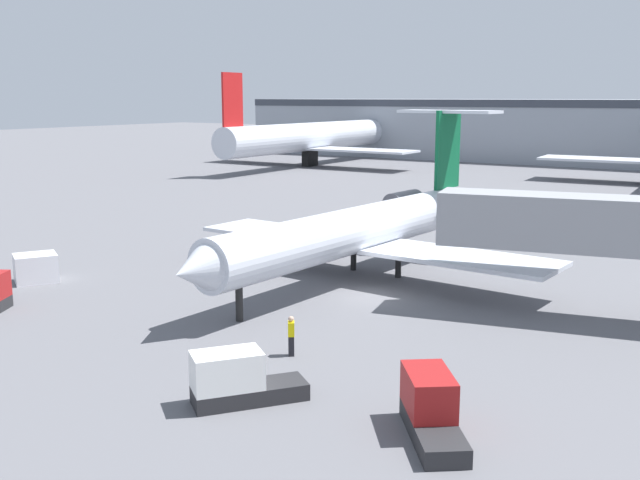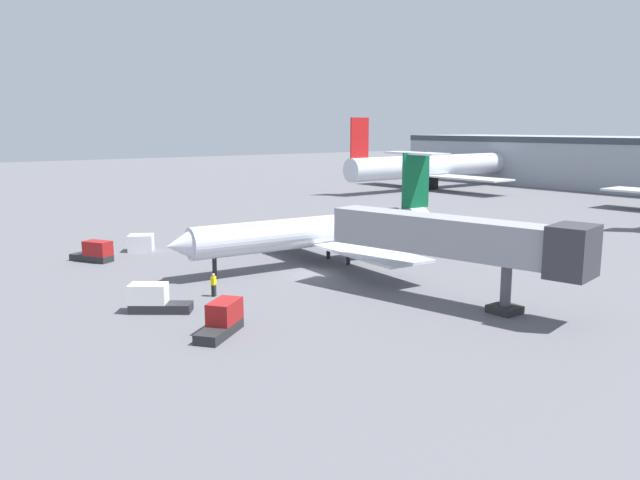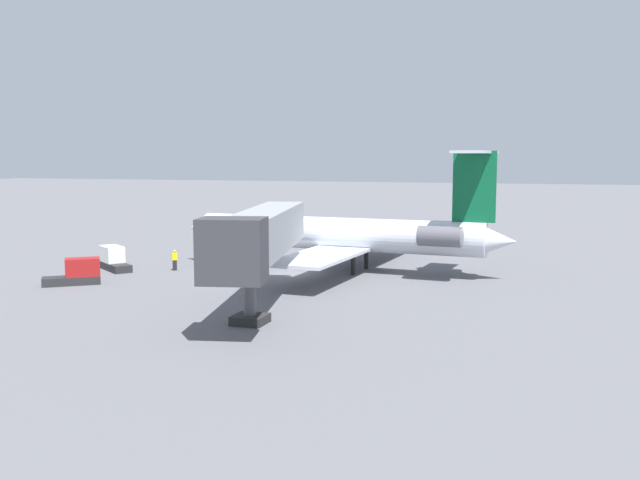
{
  "view_description": "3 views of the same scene",
  "coord_description": "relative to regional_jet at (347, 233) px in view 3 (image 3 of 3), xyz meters",
  "views": [
    {
      "loc": [
        18.36,
        -33.97,
        10.51
      ],
      "look_at": [
        -4.58,
        2.01,
        2.2
      ],
      "focal_mm": 41.27,
      "sensor_mm": 36.0,
      "label": 1
    },
    {
      "loc": [
        41.65,
        -30.65,
        11.98
      ],
      "look_at": [
        0.59,
        0.26,
        2.82
      ],
      "focal_mm": 35.55,
      "sensor_mm": 36.0,
      "label": 2
    },
    {
      "loc": [
        52.31,
        18.55,
        9.2
      ],
      "look_at": [
        -1.89,
        1.01,
        2.48
      ],
      "focal_mm": 39.78,
      "sensor_mm": 36.0,
      "label": 3
    }
  ],
  "objects": [
    {
      "name": "ground_plane",
      "position": [
        2.16,
        -3.24,
        -3.13
      ],
      "size": [
        400.0,
        400.0,
        0.1
      ],
      "primitive_type": "cube",
      "color": "#5B5B60"
    },
    {
      "name": "regional_jet",
      "position": [
        0.0,
        0.0,
        0.0
      ],
      "size": [
        23.14,
        28.12,
        9.64
      ],
      "color": "silver",
      "rests_on": "ground_plane"
    },
    {
      "name": "jet_bridge",
      "position": [
        16.24,
        -0.81,
        1.47
      ],
      "size": [
        18.93,
        6.75,
        6.23
      ],
      "color": "gray",
      "rests_on": "ground_plane"
    },
    {
      "name": "ground_crew_marshaller",
      "position": [
        3.96,
        -13.46,
        -2.22
      ],
      "size": [
        0.44,
        0.48,
        1.69
      ],
      "color": "black",
      "rests_on": "ground_plane"
    },
    {
      "name": "baggage_tug_lead",
      "position": [
        11.75,
        -16.95,
        -2.24
      ],
      "size": [
        3.52,
        4.04,
        1.9
      ],
      "color": "#262628",
      "rests_on": "ground_plane"
    },
    {
      "name": "baggage_tug_trailing",
      "position": [
        -13.28,
        -16.4,
        -2.24
      ],
      "size": [
        4.18,
        3.17,
        1.9
      ],
      "color": "#262628",
      "rests_on": "ground_plane"
    },
    {
      "name": "baggage_tug_spare",
      "position": [
        5.12,
        -18.43,
        -2.24
      ],
      "size": [
        3.54,
        4.03,
        1.9
      ],
      "color": "#262628",
      "rests_on": "ground_plane"
    },
    {
      "name": "cargo_container_uld",
      "position": [
        -15.52,
        -11.22,
        -2.27
      ],
      "size": [
        2.82,
        2.96,
        1.63
      ],
      "color": "silver",
      "rests_on": "ground_plane"
    }
  ]
}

